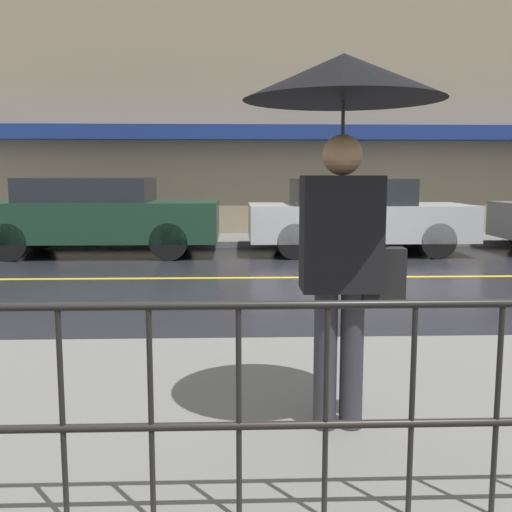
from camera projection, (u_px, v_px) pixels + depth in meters
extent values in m
plane|color=black|center=(352.00, 277.00, 9.34)|extent=(80.00, 80.00, 0.00)
cube|color=slate|center=(312.00, 240.00, 14.14)|extent=(28.00, 1.89, 0.13)
cube|color=gold|center=(352.00, 277.00, 9.34)|extent=(25.20, 0.12, 0.01)
cube|color=gray|center=(308.00, 119.00, 14.83)|extent=(28.00, 0.30, 5.93)
cube|color=navy|center=(310.00, 133.00, 14.46)|extent=(16.80, 0.55, 0.35)
cylinder|color=black|center=(62.00, 418.00, 2.46)|extent=(0.02, 0.02, 0.93)
cylinder|color=black|center=(151.00, 416.00, 2.48)|extent=(0.02, 0.02, 0.93)
cylinder|color=black|center=(239.00, 415.00, 2.49)|extent=(0.02, 0.02, 0.93)
cylinder|color=black|center=(326.00, 414.00, 2.50)|extent=(0.02, 0.02, 0.93)
cylinder|color=black|center=(412.00, 413.00, 2.51)|extent=(0.02, 0.02, 0.93)
cylinder|color=black|center=(497.00, 411.00, 2.53)|extent=(0.02, 0.02, 0.93)
cylinder|color=#333338|center=(325.00, 360.00, 3.43)|extent=(0.13, 0.13, 0.81)
cylinder|color=#333338|center=(352.00, 359.00, 3.44)|extent=(0.13, 0.13, 0.81)
cube|color=black|center=(341.00, 234.00, 3.34)|extent=(0.44, 0.26, 0.64)
sphere|color=tan|center=(342.00, 155.00, 3.28)|extent=(0.22, 0.22, 0.22)
cylinder|color=#262628|center=(342.00, 168.00, 3.29)|extent=(0.02, 0.02, 0.72)
cone|color=black|center=(344.00, 77.00, 3.22)|extent=(1.10, 1.10, 0.25)
cube|color=black|center=(383.00, 274.00, 3.38)|extent=(0.24, 0.12, 0.30)
cube|color=#193828|center=(99.00, 221.00, 11.89)|extent=(4.74, 1.91, 0.77)
cube|color=#1E2328|center=(88.00, 190.00, 11.80)|extent=(2.46, 1.76, 0.46)
cylinder|color=black|center=(177.00, 233.00, 12.83)|extent=(0.71, 0.22, 0.71)
cylinder|color=black|center=(169.00, 242.00, 11.15)|extent=(0.71, 0.22, 0.71)
cylinder|color=black|center=(39.00, 233.00, 12.72)|extent=(0.71, 0.22, 0.71)
cylinder|color=black|center=(9.00, 242.00, 11.04)|extent=(0.71, 0.22, 0.71)
cube|color=#B2B5BA|center=(358.00, 222.00, 12.08)|extent=(4.40, 1.81, 0.71)
cube|color=#1E2328|center=(350.00, 192.00, 11.99)|extent=(2.29, 1.67, 0.51)
cylinder|color=black|center=(413.00, 233.00, 12.96)|extent=(0.68, 0.22, 0.68)
cylinder|color=black|center=(438.00, 241.00, 11.38)|extent=(0.68, 0.22, 0.68)
cylinder|color=black|center=(287.00, 233.00, 12.86)|extent=(0.68, 0.22, 0.68)
cylinder|color=black|center=(295.00, 241.00, 11.28)|extent=(0.68, 0.22, 0.68)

